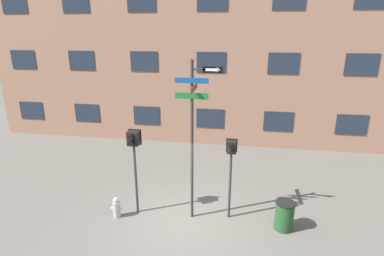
{
  "coord_description": "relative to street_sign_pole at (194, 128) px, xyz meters",
  "views": [
    {
      "loc": [
        1.56,
        -7.8,
        5.58
      ],
      "look_at": [
        0.17,
        0.41,
        2.98
      ],
      "focal_mm": 28.0,
      "sensor_mm": 36.0,
      "label": 1
    }
  ],
  "objects": [
    {
      "name": "ground_plane",
      "position": [
        -0.23,
        -0.4,
        -2.99
      ],
      "size": [
        60.0,
        60.0,
        0.0
      ],
      "primitive_type": "plane",
      "color": "#595651"
    },
    {
      "name": "trash_bin",
      "position": [
        2.75,
        -0.15,
        -2.54
      ],
      "size": [
        0.58,
        0.58,
        0.89
      ],
      "color": "#1E4723",
      "rests_on": "ground_plane"
    },
    {
      "name": "fire_hydrant",
      "position": [
        -2.42,
        -0.4,
        -2.65
      ],
      "size": [
        0.38,
        0.22,
        0.69
      ],
      "color": "#A5A5A8",
      "rests_on": "ground_plane"
    },
    {
      "name": "pedestrian_signal_right",
      "position": [
        1.1,
        0.18,
        -0.97
      ],
      "size": [
        0.34,
        0.4,
        2.61
      ],
      "color": "#2D2D33",
      "rests_on": "ground_plane"
    },
    {
      "name": "pedestrian_signal_left",
      "position": [
        -1.87,
        -0.03,
        -0.74
      ],
      "size": [
        0.41,
        0.4,
        2.81
      ],
      "color": "#2D2D33",
      "rests_on": "ground_plane"
    },
    {
      "name": "street_sign_pole",
      "position": [
        0.0,
        0.0,
        0.0
      ],
      "size": [
        1.33,
        1.09,
        4.94
      ],
      "color": "#2D2D33",
      "rests_on": "ground_plane"
    },
    {
      "name": "building_facade",
      "position": [
        -0.23,
        7.01,
        2.71
      ],
      "size": [
        24.0,
        0.63,
        11.4
      ],
      "color": "#936B56",
      "rests_on": "ground_plane"
    }
  ]
}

